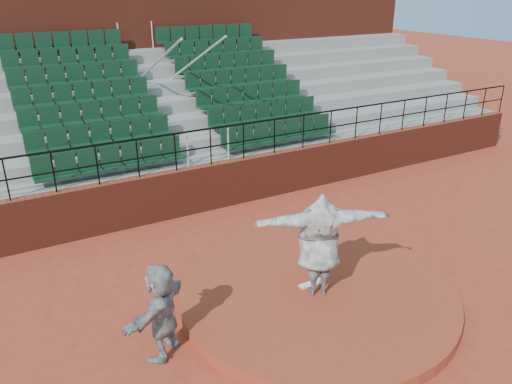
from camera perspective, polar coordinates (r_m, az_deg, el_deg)
ground at (r=10.36m, az=6.91°, el=-11.93°), size 90.00×90.00×0.00m
pitchers_mound at (r=10.29m, az=6.94°, el=-11.36°), size 5.50×5.50×0.25m
pitching_rubber at (r=10.31m, az=6.49°, el=-10.31°), size 0.60×0.15×0.03m
boundary_wall at (r=13.88m, az=-5.04°, el=0.66°), size 24.00×0.30×1.30m
wall_railing at (r=13.42m, az=-5.24°, el=6.12°), size 24.04×0.05×1.03m
seating_deck at (r=16.85m, az=-10.32°, el=7.30°), size 24.00×5.97×4.63m
press_box_facade at (r=20.18m, az=-14.68°, el=15.58°), size 24.00×3.00×7.10m
pitcher at (r=9.55m, az=7.22°, el=-5.98°), size 2.67×1.56×2.10m
fielder at (r=8.62m, az=-10.74°, el=-13.20°), size 1.58×1.40×1.73m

